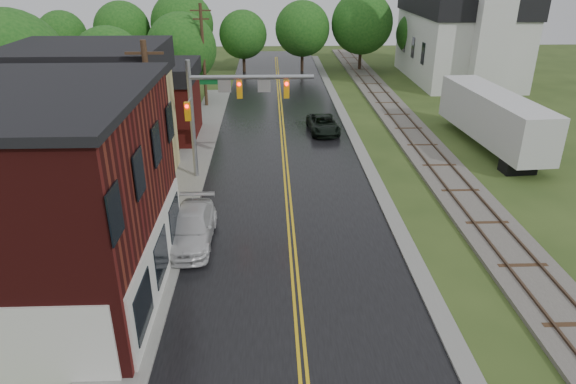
{
  "coord_description": "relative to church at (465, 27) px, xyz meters",
  "views": [
    {
      "loc": [
        -0.97,
        -2.7,
        12.39
      ],
      "look_at": [
        -0.26,
        16.85,
        3.5
      ],
      "focal_mm": 32.0,
      "sensor_mm": 36.0,
      "label": 1
    }
  ],
  "objects": [
    {
      "name": "main_road",
      "position": [
        -20.0,
        -23.74,
        -5.83
      ],
      "size": [
        10.0,
        90.0,
        0.02
      ],
      "primitive_type": "cube",
      "color": "black",
      "rests_on": "ground"
    },
    {
      "name": "curb_right",
      "position": [
        -14.6,
        -18.74,
        -5.83
      ],
      "size": [
        0.8,
        70.0,
        0.12
      ],
      "primitive_type": "cube",
      "color": "gray",
      "rests_on": "ground"
    },
    {
      "name": "sidewalk_left",
      "position": [
        -26.2,
        -28.74,
        -5.83
      ],
      "size": [
        2.4,
        50.0,
        0.12
      ],
      "primitive_type": "cube",
      "color": "gray",
      "rests_on": "ground"
    },
    {
      "name": "yellow_house",
      "position": [
        -31.0,
        -27.74,
        -2.63
      ],
      "size": [
        8.0,
        7.0,
        6.4
      ],
      "primitive_type": "cube",
      "color": "tan",
      "rests_on": "ground"
    },
    {
      "name": "darkred_building",
      "position": [
        -30.0,
        -18.74,
        -3.63
      ],
      "size": [
        7.0,
        6.0,
        4.4
      ],
      "primitive_type": "cube",
      "color": "#3F0F0C",
      "rests_on": "ground"
    },
    {
      "name": "church",
      "position": [
        0.0,
        0.0,
        0.0
      ],
      "size": [
        10.4,
        18.4,
        20.0
      ],
      "color": "silver",
      "rests_on": "ground"
    },
    {
      "name": "railroad",
      "position": [
        -10.0,
        -18.74,
        -5.73
      ],
      "size": [
        3.2,
        80.0,
        0.3
      ],
      "color": "#59544C",
      "rests_on": "ground"
    },
    {
      "name": "traffic_signal_far",
      "position": [
        -23.47,
        -26.74,
        -0.86
      ],
      "size": [
        7.34,
        0.43,
        7.2
      ],
      "color": "gray",
      "rests_on": "ground"
    },
    {
      "name": "utility_pole_b",
      "position": [
        -26.8,
        -31.74,
        -1.11
      ],
      "size": [
        1.8,
        0.28,
        9.0
      ],
      "color": "#382616",
      "rests_on": "ground"
    },
    {
      "name": "utility_pole_c",
      "position": [
        -26.8,
        -9.74,
        -1.11
      ],
      "size": [
        1.8,
        0.28,
        9.0
      ],
      "color": "#382616",
      "rests_on": "ground"
    },
    {
      "name": "tree_left_b",
      "position": [
        -37.85,
        -21.84,
        -0.12
      ],
      "size": [
        7.6,
        7.6,
        9.69
      ],
      "color": "black",
      "rests_on": "ground"
    },
    {
      "name": "tree_left_c",
      "position": [
        -33.85,
        -13.84,
        -1.32
      ],
      "size": [
        6.0,
        6.0,
        7.65
      ],
      "color": "black",
      "rests_on": "ground"
    },
    {
      "name": "tree_left_e",
      "position": [
        -28.85,
        -7.84,
        -1.02
      ],
      "size": [
        6.4,
        6.4,
        8.16
      ],
      "color": "black",
      "rests_on": "ground"
    },
    {
      "name": "suv_dark",
      "position": [
        -16.83,
        -17.95,
        -5.19
      ],
      "size": [
        2.48,
        4.82,
        1.3
      ],
      "primitive_type": "imported",
      "rotation": [
        0.0,
        0.0,
        0.07
      ],
      "color": "black",
      "rests_on": "ground"
    },
    {
      "name": "pickup_white",
      "position": [
        -24.8,
        -34.82,
        -5.08
      ],
      "size": [
        2.18,
        5.24,
        1.51
      ],
      "primitive_type": "imported",
      "rotation": [
        0.0,
        0.0,
        -0.01
      ],
      "color": "silver",
      "rests_on": "ground"
    },
    {
      "name": "semi_trailer",
      "position": [
        -5.27,
        -22.05,
        -3.5
      ],
      "size": [
        3.62,
        12.7,
        3.93
      ],
      "color": "black",
      "rests_on": "ground"
    }
  ]
}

